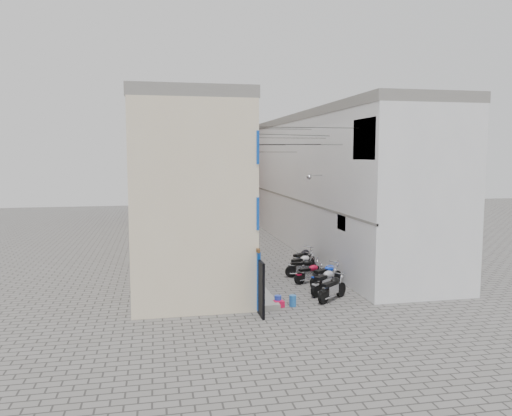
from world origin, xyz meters
TOP-DOWN VIEW (x-y plane):
  - ground at (0.00, 0.00)m, footprint 90.00×90.00m
  - plinth at (-2.05, 13.00)m, footprint 0.90×26.00m
  - building_left at (-4.98, 12.95)m, footprint 5.10×27.00m
  - building_right at (5.00, 13.00)m, footprint 5.94×26.00m
  - building_far_brick_left at (-2.00, 28.00)m, footprint 6.00×6.00m
  - building_far_brick_right at (3.00, 30.00)m, footprint 5.00×6.00m
  - building_far_concrete at (0.00, 34.00)m, footprint 8.00×5.00m
  - far_shopfront at (0.00, 25.20)m, footprint 2.00×0.30m
  - overhead_wires at (0.00, 7.64)m, footprint 5.80×13.02m
  - motorcycle_a at (0.98, 0.99)m, footprint 2.03×1.79m
  - motorcycle_b at (1.03, 2.05)m, footprint 2.13×1.89m
  - motorcycle_c at (1.48, 3.21)m, footprint 2.21×1.66m
  - motorcycle_d at (0.94, 4.06)m, footprint 1.93×1.15m
  - motorcycle_e at (0.94, 5.22)m, footprint 1.97×0.83m
  - motorcycle_f at (1.14, 6.13)m, footprint 2.03×1.36m
  - motorcycle_g at (1.49, 7.13)m, footprint 2.14×1.89m
  - person_a at (-2.07, 5.70)m, footprint 0.55×0.65m
  - person_b at (-1.93, 3.76)m, footprint 0.88×0.98m
  - water_jug_near at (-0.95, 0.50)m, footprint 0.37×0.37m
  - water_jug_far at (-1.55, 0.66)m, footprint 0.34×0.34m
  - red_crate at (-1.55, 0.50)m, footprint 0.46×0.37m

SIDE VIEW (x-z plane):
  - ground at x=0.00m, z-range 0.00..0.00m
  - plinth at x=-2.05m, z-range 0.00..0.25m
  - red_crate at x=-1.55m, z-range 0.00..0.26m
  - water_jug_far at x=-1.55m, z-range 0.00..0.45m
  - water_jug_near at x=-0.95m, z-range 0.00..0.47m
  - motorcycle_d at x=0.94m, z-range 0.00..1.07m
  - motorcycle_e at x=0.94m, z-range 0.00..1.11m
  - motorcycle_f at x=1.14m, z-range 0.00..1.13m
  - motorcycle_a at x=0.98m, z-range 0.00..1.20m
  - motorcycle_c at x=1.48m, z-range 0.00..1.25m
  - motorcycle_b at x=1.03m, z-range 0.00..1.26m
  - motorcycle_g at x=1.49m, z-range 0.00..1.26m
  - person_a at x=-2.07m, z-range 0.25..1.76m
  - person_b at x=-1.93m, z-range 0.25..1.91m
  - far_shopfront at x=0.00m, z-range 0.00..2.40m
  - building_far_brick_right at x=3.00m, z-range 0.00..8.00m
  - building_left at x=-4.98m, z-range 0.00..9.00m
  - building_right at x=5.00m, z-range 0.01..9.01m
  - building_far_brick_left at x=-2.00m, z-range 0.00..10.00m
  - building_far_concrete at x=0.00m, z-range 0.00..11.00m
  - overhead_wires at x=0.00m, z-range 6.46..7.79m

